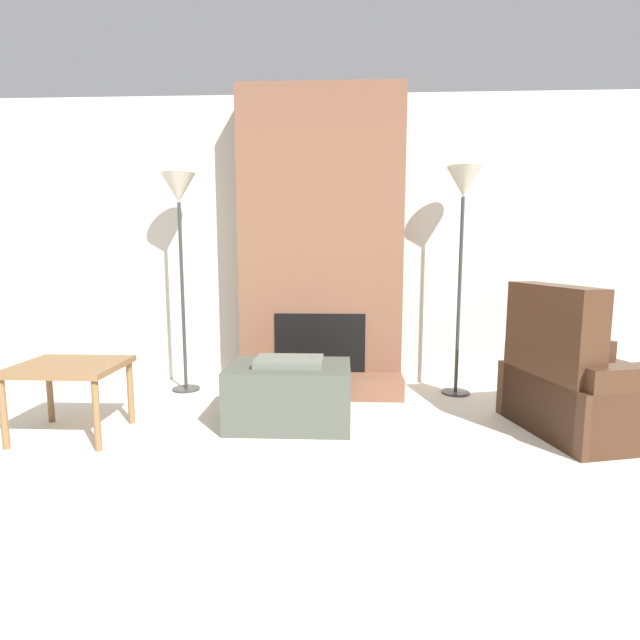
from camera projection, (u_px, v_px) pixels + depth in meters
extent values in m
cube|color=beige|center=(322.00, 243.00, 4.60)|extent=(7.92, 0.06, 2.60)
cube|color=brown|center=(321.00, 243.00, 4.39)|extent=(1.41, 0.36, 2.60)
cube|color=brown|center=(319.00, 386.00, 4.24)|extent=(1.41, 0.29, 0.18)
cube|color=black|center=(320.00, 343.00, 4.33)|extent=(0.78, 0.02, 0.51)
cube|color=#474C42|center=(289.00, 395.00, 3.56)|extent=(0.86, 0.58, 0.44)
cube|color=#60665B|center=(289.00, 361.00, 3.52)|extent=(0.48, 0.32, 0.05)
cube|color=#422819|center=(595.00, 401.00, 3.45)|extent=(1.13, 1.14, 0.41)
cube|color=#422819|center=(551.00, 361.00, 3.33)|extent=(0.38, 0.81, 1.01)
cube|color=#422819|center=(559.00, 377.00, 3.82)|extent=(0.86, 0.35, 0.55)
cube|color=brown|center=(69.00, 366.00, 3.31)|extent=(0.67, 0.58, 0.04)
cylinder|color=brown|center=(4.00, 414.00, 3.11)|extent=(0.04, 0.04, 0.45)
cylinder|color=brown|center=(97.00, 415.00, 3.08)|extent=(0.04, 0.04, 0.45)
cylinder|color=brown|center=(50.00, 391.00, 3.60)|extent=(0.04, 0.04, 0.45)
cylinder|color=brown|center=(130.00, 393.00, 3.57)|extent=(0.04, 0.04, 0.45)
cylinder|color=#333333|center=(186.00, 389.00, 4.45)|extent=(0.24, 0.24, 0.02)
cylinder|color=#333333|center=(183.00, 298.00, 4.34)|extent=(0.03, 0.03, 1.62)
cone|color=beige|center=(178.00, 188.00, 4.21)|extent=(0.29, 0.29, 0.24)
cylinder|color=#333333|center=(455.00, 392.00, 4.34)|extent=(0.24, 0.24, 0.02)
cylinder|color=#333333|center=(459.00, 297.00, 4.23)|extent=(0.03, 0.03, 1.66)
cone|color=beige|center=(464.00, 182.00, 4.09)|extent=(0.29, 0.29, 0.24)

